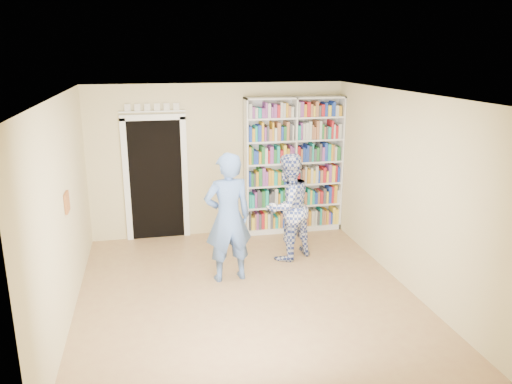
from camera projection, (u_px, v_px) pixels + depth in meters
floor at (246, 294)px, 6.86m from camera, size 5.00×5.00×0.00m
ceiling at (245, 95)px, 6.13m from camera, size 5.00×5.00×0.00m
wall_back at (218, 161)px, 8.85m from camera, size 4.50×0.00×4.50m
wall_left at (63, 211)px, 6.04m from camera, size 0.00×5.00×5.00m
wall_right at (403, 190)px, 6.96m from camera, size 0.00×5.00×5.00m
bookshelf at (294, 165)px, 9.01m from camera, size 1.79×0.33×2.45m
doorway at (156, 173)px, 8.65m from camera, size 1.10×0.08×2.43m
wall_art at (67, 202)px, 6.21m from camera, size 0.03×0.25×0.25m
man_blue at (228, 218)px, 7.07m from camera, size 0.74×0.54×1.89m
man_plaid at (288, 207)px, 7.85m from camera, size 1.03×0.96×1.71m
paper_sheet at (295, 200)px, 7.66m from camera, size 0.21×0.05×0.30m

